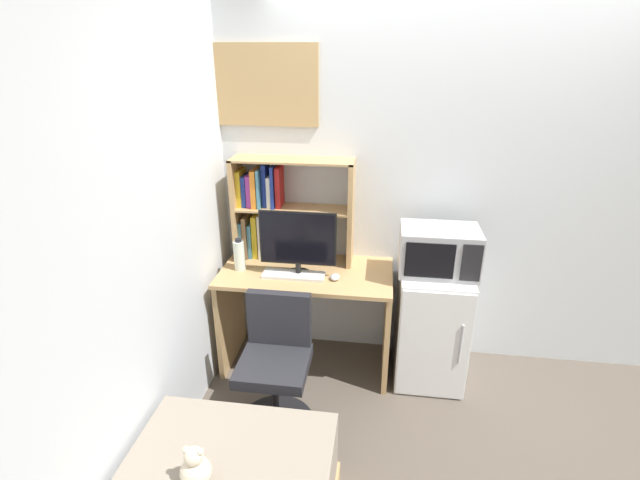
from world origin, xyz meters
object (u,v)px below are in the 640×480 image
monitor (298,241)px  keyboard (294,275)px  wall_corkboard (259,85)px  hutch_bookshelf (274,207)px  microwave (439,250)px  desk_chair (276,371)px  water_bottle (239,255)px  teddy_bear (195,468)px  computer_mouse (335,277)px  mini_fridge (431,325)px

monitor → keyboard: monitor is taller
wall_corkboard → hutch_bookshelf: bearing=-47.0°
hutch_bookshelf → keyboard: 0.51m
microwave → desk_chair: (-0.96, -0.61, -0.59)m
monitor → microwave: bearing=4.6°
water_bottle → wall_corkboard: (0.11, 0.33, 1.09)m
microwave → teddy_bear: microwave is taller
teddy_bear → wall_corkboard: bearing=93.9°
hutch_bookshelf → computer_mouse: size_ratio=10.30×
hutch_bookshelf → computer_mouse: hutch_bookshelf is taller
keyboard → computer_mouse: bearing=-1.6°
water_bottle → mini_fridge: water_bottle is taller
water_bottle → teddy_bear: water_bottle is taller
monitor → computer_mouse: bearing=-7.2°
keyboard → teddy_bear: 1.41m
monitor → mini_fridge: monitor is taller
desk_chair → mini_fridge: bearing=32.1°
computer_mouse → desk_chair: size_ratio=0.10×
teddy_bear → hutch_bookshelf: bearing=91.1°
hutch_bookshelf → mini_fridge: 1.37m
monitor → computer_mouse: size_ratio=6.29×
keyboard → microwave: size_ratio=0.83×
monitor → teddy_bear: size_ratio=2.53×
monitor → desk_chair: (-0.05, -0.53, -0.63)m
teddy_bear → wall_corkboard: wall_corkboard is taller
computer_mouse → microwave: 0.70m
water_bottle → microwave: bearing=1.7°
computer_mouse → hutch_bookshelf: bearing=147.7°
water_bottle → mini_fridge: size_ratio=0.28×
hutch_bookshelf → computer_mouse: bearing=-32.3°
hutch_bookshelf → keyboard: size_ratio=2.00×
water_bottle → hutch_bookshelf: bearing=49.6°
hutch_bookshelf → desk_chair: (0.17, -0.80, -0.77)m
monitor → mini_fridge: bearing=4.4°
teddy_bear → wall_corkboard: (-0.12, 1.77, 1.41)m
monitor → mini_fridge: 1.10m
desk_chair → wall_corkboard: 1.84m
hutch_bookshelf → microwave: size_ratio=1.67×
teddy_bear → mini_fridge: bearing=53.3°
keyboard → mini_fridge: size_ratio=0.51×
water_bottle → desk_chair: bearing=-56.7°
computer_mouse → teddy_bear: 1.46m
monitor → desk_chair: bearing=-94.8°
hutch_bookshelf → water_bottle: size_ratio=3.67×
computer_mouse → mini_fridge: size_ratio=0.10×
monitor → desk_chair: 0.83m
hutch_bookshelf → monitor: 0.37m
computer_mouse → mini_fridge: bearing=8.8°
desk_chair → wall_corkboard: size_ratio=1.08×
hutch_bookshelf → teddy_bear: size_ratio=4.15×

